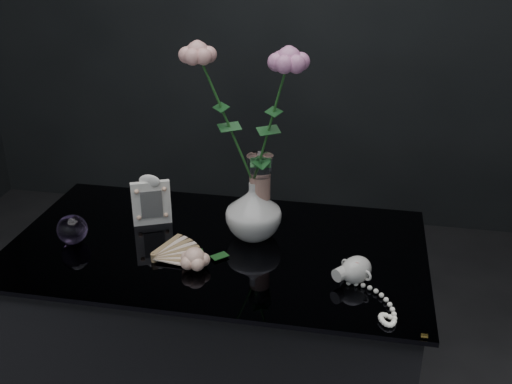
% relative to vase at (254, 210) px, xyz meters
% --- Properties ---
extents(table, '(1.05, 0.58, 0.76)m').
position_rel_vase_xyz_m(table, '(-0.08, -0.07, -0.46)').
color(table, black).
rests_on(table, ground).
extents(vase, '(0.19, 0.19, 0.15)m').
position_rel_vase_xyz_m(vase, '(0.00, 0.00, 0.00)').
color(vase, silver).
rests_on(vase, table).
extents(wine_glass, '(0.09, 0.09, 0.22)m').
position_rel_vase_xyz_m(wine_glass, '(0.01, 0.02, 0.03)').
color(wine_glass, white).
rests_on(wine_glass, table).
extents(picture_frame, '(0.13, 0.12, 0.14)m').
position_rel_vase_xyz_m(picture_frame, '(-0.28, 0.02, -0.00)').
color(picture_frame, white).
rests_on(picture_frame, table).
extents(paperweight, '(0.08, 0.08, 0.08)m').
position_rel_vase_xyz_m(paperweight, '(-0.45, -0.12, -0.04)').
color(paperweight, '#B383D5').
rests_on(paperweight, table).
extents(paper_fan, '(0.29, 0.25, 0.02)m').
position_rel_vase_xyz_m(paper_fan, '(-0.21, -0.17, -0.06)').
color(paper_fan, '#F2ECC2').
rests_on(paper_fan, table).
extents(loose_rose, '(0.16, 0.18, 0.05)m').
position_rel_vase_xyz_m(loose_rose, '(-0.11, -0.18, -0.05)').
color(loose_rose, '#FFBCA4').
rests_on(loose_rose, table).
extents(pearl_jar, '(0.31, 0.31, 0.06)m').
position_rel_vase_xyz_m(pearl_jar, '(0.27, -0.16, -0.04)').
color(pearl_jar, silver).
rests_on(pearl_jar, table).
extents(roses, '(0.29, 0.10, 0.40)m').
position_rel_vase_xyz_m(roses, '(-0.01, -0.00, 0.27)').
color(roses, '#EFA39C').
rests_on(roses, vase).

